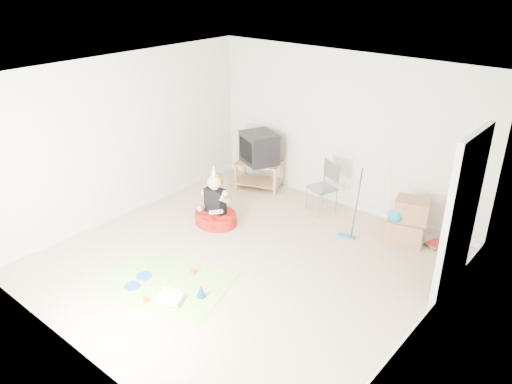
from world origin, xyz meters
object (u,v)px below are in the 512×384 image
Objects in this scene: tv_stand at (259,173)px; folding_chair at (322,188)px; crt_tv at (259,148)px; cardboard_boxes at (407,222)px; seated_woman at (216,211)px; birthday_cake at (170,299)px.

tv_stand is 1.44m from folding_chair.
tv_stand is at bearing 176.50° from folding_chair.
cardboard_boxes is (2.95, -0.11, -0.45)m from crt_tv.
tv_stand is 2.95m from cardboard_boxes.
folding_chair is 1.52m from cardboard_boxes.
seated_woman is 2.08m from birthday_cake.
folding_chair is 2.43× the size of birthday_cake.
tv_stand is at bearing -65.90° from crt_tv.
folding_chair is at bearing -3.50° from tv_stand.
tv_stand is 0.92× the size of seated_woman.
cardboard_boxes is 0.69× the size of seated_woman.
crt_tv reaches higher than birthday_cake.
birthday_cake is at bearing -91.32° from folding_chair.
seated_woman is (-2.58, -1.44, -0.11)m from cardboard_boxes.
tv_stand is 1.05× the size of folding_chair.
birthday_cake is at bearing -68.10° from tv_stand.
crt_tv is (0.00, 0.00, 0.49)m from tv_stand.
cardboard_boxes is at bearing -2.08° from tv_stand.
birthday_cake is at bearing -44.00° from crt_tv.
seated_woman reaches higher than tv_stand.
cardboard_boxes reaches higher than tv_stand.
birthday_cake is (-1.60, -3.26, -0.29)m from cardboard_boxes.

